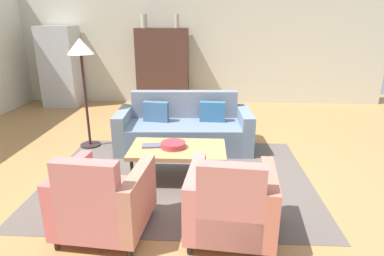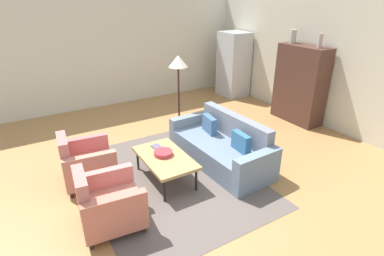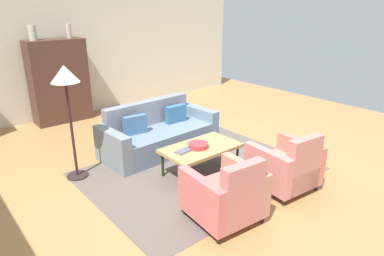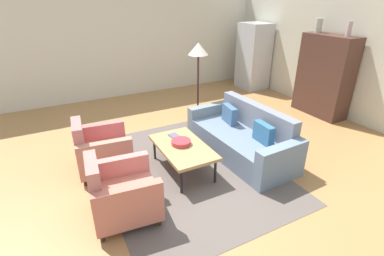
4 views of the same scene
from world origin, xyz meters
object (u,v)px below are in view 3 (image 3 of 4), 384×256
(couch, at_px, (157,135))
(vase_round, at_px, (69,31))
(coffee_table, at_px, (201,149))
(armchair_left, at_px, (227,196))
(book_stack, at_px, (184,151))
(fruit_bowl, at_px, (198,145))
(vase_tall, at_px, (32,33))
(armchair_right, at_px, (287,167))
(floor_lamp, at_px, (66,85))
(cabinet, at_px, (59,81))

(couch, height_order, vase_round, vase_round)
(coffee_table, bearing_deg, armchair_left, -117.47)
(couch, relative_size, book_stack, 7.61)
(coffee_table, xyz_separation_m, fruit_bowl, (-0.06, -0.00, 0.07))
(book_stack, xyz_separation_m, vase_tall, (-0.78, 3.89, 1.50))
(book_stack, bearing_deg, coffee_table, -3.97)
(couch, xyz_separation_m, armchair_left, (-0.60, -2.35, 0.06))
(armchair_right, bearing_deg, fruit_bowl, 124.65)
(couch, bearing_deg, coffee_table, 87.56)
(armchair_right, distance_m, floor_lamp, 3.32)
(armchair_right, relative_size, cabinet, 0.49)
(fruit_bowl, bearing_deg, floor_lamp, 143.30)
(book_stack, bearing_deg, cabinet, 95.61)
(armchair_right, distance_m, vase_tall, 5.59)
(vase_round, bearing_deg, cabinet, 179.23)
(armchair_left, distance_m, vase_tall, 5.35)
(couch, height_order, book_stack, couch)
(couch, bearing_deg, fruit_bowl, 84.87)
(vase_tall, height_order, floor_lamp, vase_tall)
(vase_tall, bearing_deg, coffee_table, -74.21)
(coffee_table, bearing_deg, fruit_bowl, -180.00)
(book_stack, bearing_deg, armchair_left, -103.41)
(armchair_left, height_order, cabinet, cabinet)
(armchair_right, height_order, book_stack, armchair_right)
(fruit_bowl, height_order, vase_tall, vase_tall)
(floor_lamp, bearing_deg, book_stack, -41.65)
(coffee_table, relative_size, cabinet, 0.67)
(book_stack, bearing_deg, fruit_bowl, -4.79)
(cabinet, bearing_deg, armchair_left, -88.89)
(couch, bearing_deg, armchair_right, 101.62)
(couch, relative_size, floor_lamp, 1.24)
(vase_tall, bearing_deg, armchair_left, -84.39)
(armchair_left, xyz_separation_m, armchair_right, (1.20, 0.00, 0.00))
(fruit_bowl, bearing_deg, armchair_right, -60.89)
(coffee_table, xyz_separation_m, vase_round, (-0.35, 3.91, 1.54))
(armchair_right, xyz_separation_m, vase_tall, (-1.70, 5.07, 1.61))
(couch, xyz_separation_m, vase_round, (-0.35, 2.72, 1.66))
(armchair_left, bearing_deg, coffee_table, 67.89)
(book_stack, distance_m, vase_tall, 4.24)
(armchair_right, height_order, vase_round, vase_round)
(armchair_left, bearing_deg, fruit_bowl, 70.08)
(vase_tall, xyz_separation_m, vase_round, (0.75, 0.00, -0.00))
(book_stack, height_order, floor_lamp, floor_lamp)
(couch, bearing_deg, floor_lamp, 0.00)
(fruit_bowl, bearing_deg, armchair_left, -115.28)
(vase_round, bearing_deg, armchair_right, -79.41)
(armchair_right, xyz_separation_m, floor_lamp, (-2.15, 2.28, 1.10))
(vase_round, bearing_deg, floor_lamp, -113.19)
(coffee_table, distance_m, book_stack, 0.33)
(fruit_bowl, xyz_separation_m, floor_lamp, (-1.50, 1.12, 0.97))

